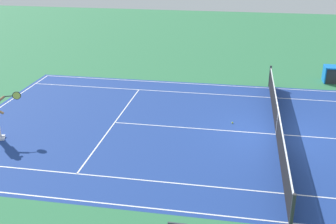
% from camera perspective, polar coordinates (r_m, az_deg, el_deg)
% --- Properties ---
extents(ground_plane, '(60.00, 60.00, 0.00)m').
position_cam_1_polar(ground_plane, '(16.46, 14.55, -2.97)').
color(ground_plane, '#2D7247').
extents(court_slab, '(24.20, 11.40, 0.00)m').
position_cam_1_polar(court_slab, '(16.46, 14.55, -2.97)').
color(court_slab, navy).
rests_on(court_slab, ground_plane).
extents(court_line_markings, '(23.85, 11.05, 0.01)m').
position_cam_1_polar(court_line_markings, '(16.46, 14.55, -2.96)').
color(court_line_markings, white).
rests_on(court_line_markings, ground_plane).
extents(tennis_net, '(0.10, 11.70, 1.08)m').
position_cam_1_polar(tennis_net, '(16.26, 14.72, -1.41)').
color(tennis_net, '#2D2D33').
rests_on(tennis_net, ground_plane).
extents(tennis_ball, '(0.07, 0.07, 0.07)m').
position_cam_1_polar(tennis_ball, '(17.06, 8.81, -1.46)').
color(tennis_ball, '#CCE01E').
rests_on(tennis_ball, ground_plane).
extents(equipment_cart_tarped, '(1.25, 0.84, 0.85)m').
position_cam_1_polar(equipment_cart_tarped, '(23.41, 21.93, 4.82)').
color(equipment_cart_tarped, '#2D2D33').
rests_on(equipment_cart_tarped, ground_plane).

